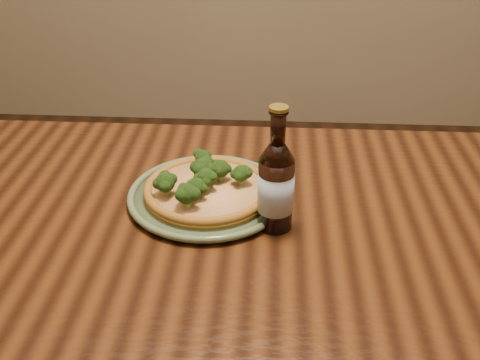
# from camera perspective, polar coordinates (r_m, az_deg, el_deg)

# --- Properties ---
(table) EXTENTS (1.60, 0.90, 0.75)m
(table) POSITION_cam_1_polar(r_m,az_deg,el_deg) (1.05, 4.59, -9.77)
(table) COLOR #41200D
(table) RESTS_ON ground
(plate) EXTENTS (0.31, 0.31, 0.02)m
(plate) POSITION_cam_1_polar(r_m,az_deg,el_deg) (1.08, -3.29, -1.55)
(plate) COLOR #566747
(plate) RESTS_ON table
(pizza) EXTENTS (0.25, 0.25, 0.07)m
(pizza) POSITION_cam_1_polar(r_m,az_deg,el_deg) (1.07, -3.41, -0.78)
(pizza) COLOR #956221
(pizza) RESTS_ON plate
(beer_bottle) EXTENTS (0.06, 0.06, 0.23)m
(beer_bottle) POSITION_cam_1_polar(r_m,az_deg,el_deg) (0.97, 3.67, -0.49)
(beer_bottle) COLOR black
(beer_bottle) RESTS_ON table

